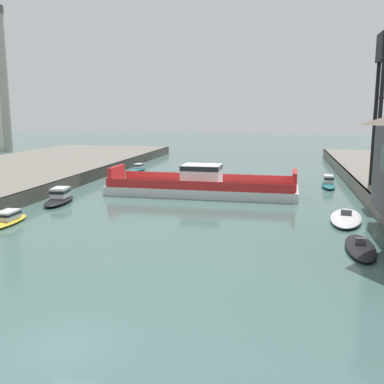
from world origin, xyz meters
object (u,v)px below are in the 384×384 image
object	(u,v)px
smokestack_distant_a	(1,76)
moored_boat_upstream_b	(60,197)
moored_boat_mid_right	(360,247)
moored_boat_far_right	(6,219)
moored_boat_far_left	(346,218)
moored_boat_near_left	(328,183)
moored_boat_near_right	(138,168)
chain_ferry	(202,185)

from	to	relation	value
smokestack_distant_a	moored_boat_upstream_b	bearing A→B (deg)	-51.76
moored_boat_mid_right	smokestack_distant_a	bearing A→B (deg)	137.61
moored_boat_upstream_b	moored_boat_far_right	bearing A→B (deg)	-90.93
moored_boat_mid_right	moored_boat_far_left	bearing A→B (deg)	88.93
moored_boat_far_left	smokestack_distant_a	bearing A→B (deg)	141.70
moored_boat_far_left	moored_boat_near_left	bearing A→B (deg)	89.50
moored_boat_near_right	moored_boat_upstream_b	size ratio (longest dim) A/B	0.83
chain_ferry	moored_boat_far_right	bearing A→B (deg)	-129.35
moored_boat_upstream_b	moored_boat_near_right	bearing A→B (deg)	89.87
moored_boat_far_right	smokestack_distant_a	bearing A→B (deg)	123.96
moored_boat_far_left	moored_boat_near_right	bearing A→B (deg)	135.65
moored_boat_mid_right	smokestack_distant_a	size ratio (longest dim) A/B	0.20
moored_boat_far_left	moored_boat_far_right	bearing A→B (deg)	-166.25
chain_ferry	moored_boat_near_right	xyz separation A→B (m)	(-15.00, 19.58, -0.65)
chain_ferry	moored_boat_upstream_b	size ratio (longest dim) A/B	3.46
moored_boat_far_right	moored_boat_near_right	bearing A→B (deg)	89.66
moored_boat_near_left	moored_boat_mid_right	distance (m)	29.02
moored_boat_near_right	moored_boat_far_left	world-z (taller)	moored_boat_near_right
moored_boat_near_left	smokestack_distant_a	distance (m)	90.83
moored_boat_near_left	smokestack_distant_a	size ratio (longest dim) A/B	0.17
moored_boat_mid_right	moored_boat_far_left	size ratio (longest dim) A/B	0.84
moored_boat_near_left	moored_boat_upstream_b	world-z (taller)	moored_boat_upstream_b
moored_boat_near_left	moored_boat_far_left	xyz separation A→B (m)	(-0.17, -19.57, -0.32)
moored_boat_upstream_b	moored_boat_mid_right	bearing A→B (deg)	-20.58
moored_boat_near_left	moored_boat_far_right	size ratio (longest dim) A/B	0.95
moored_boat_upstream_b	smokestack_distant_a	size ratio (longest dim) A/B	0.19
moored_boat_mid_right	moored_boat_far_right	xyz separation A→B (m)	(-31.21, 1.76, 0.21)
moored_boat_near_left	moored_boat_mid_right	world-z (taller)	moored_boat_near_left
chain_ferry	smokestack_distant_a	bearing A→B (deg)	140.64
moored_boat_mid_right	moored_boat_upstream_b	xyz separation A→B (m)	(-31.05, 11.66, 0.41)
moored_boat_near_left	moored_boat_near_right	xyz separation A→B (m)	(-31.33, 10.89, -0.14)
moored_boat_far_right	moored_boat_upstream_b	xyz separation A→B (m)	(0.16, 9.90, 0.20)
moored_boat_mid_right	moored_boat_far_right	world-z (taller)	moored_boat_far_right
moored_boat_mid_right	moored_boat_far_right	distance (m)	31.26
moored_boat_far_left	smokestack_distant_a	world-z (taller)	smokestack_distant_a
moored_boat_near_right	moored_boat_far_right	bearing A→B (deg)	-90.34
chain_ferry	moored_boat_near_left	world-z (taller)	chain_ferry
moored_boat_near_left	smokestack_distant_a	world-z (taller)	smokestack_distant_a
moored_boat_far_left	moored_boat_far_right	world-z (taller)	moored_boat_far_right
chain_ferry	moored_boat_far_right	distance (m)	24.02
moored_boat_mid_right	moored_boat_near_right	bearing A→B (deg)	127.83
moored_boat_near_left	moored_boat_upstream_b	xyz separation A→B (m)	(-31.40, -17.35, 0.03)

